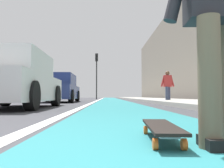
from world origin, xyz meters
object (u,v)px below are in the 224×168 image
skater_person (216,5)px  parked_car_mid (58,89)px  traffic_light (97,68)px  skateboard (161,128)px  pedestrian_distant (168,85)px  parked_car_near (16,81)px

skater_person → parked_car_mid: size_ratio=0.37×
parked_car_mid → traffic_light: size_ratio=0.94×
skateboard → traffic_light: (23.15, 1.53, 3.15)m
skater_person → pedestrian_distant: size_ratio=1.06×
traffic_light → skater_person: bearing=-175.4°
skater_person → parked_car_near: size_ratio=0.39×
parked_car_near → traffic_light: 18.56m
skater_person → parked_car_near: bearing=32.9°
pedestrian_distant → skater_person: bearing=167.7°
skateboard → skater_person: size_ratio=0.52×
skateboard → skater_person: bearing=-113.3°
skateboard → pedestrian_distant: 10.38m
skater_person → traffic_light: (23.30, 1.87, 2.31)m
skateboard → traffic_light: 23.42m
skateboard → skater_person: 0.92m
traffic_light → pedestrian_distant: size_ratio=3.05×
parked_car_near → skater_person: bearing=-147.1°
skater_person → parked_car_near: (4.96, 3.22, -0.22)m
parked_car_near → parked_car_mid: size_ratio=0.96×
parked_car_near → pedestrian_distant: (5.21, -5.43, 0.17)m
skateboard → parked_car_near: parked_car_near is taller
skateboard → traffic_light: traffic_light is taller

